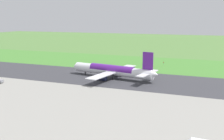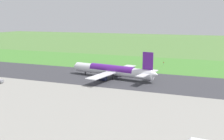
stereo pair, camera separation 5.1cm
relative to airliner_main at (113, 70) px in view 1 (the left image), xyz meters
The scene contains 7 objects.
ground_plane 6.24m from the airliner_main, ahead, with size 800.00×800.00×0.00m, color #547F3D.
runway_asphalt 6.22m from the airliner_main, ahead, with size 600.00×41.18×0.06m, color #38383D.
apron_concrete 75.52m from the airliner_main, 86.60° to the left, with size 440.00×110.00×0.05m, color gray.
grass_verge_foreground 45.50m from the airliner_main, 84.34° to the right, with size 600.00×80.00×0.04m, color #478534.
airliner_main is the anchor object (origin of this frame).
no_stopping_sign 52.68m from the airliner_main, 111.44° to the right, with size 0.60×0.10×2.56m.
traffic_cone_orange 43.94m from the airliner_main, 108.77° to the right, with size 0.40×0.40×0.55m, color orange.
Camera 1 is at (-55.12, 132.38, 32.72)m, focal length 42.26 mm.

